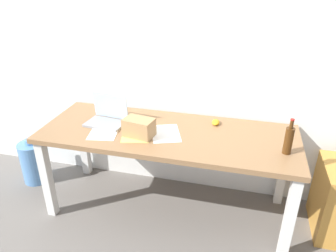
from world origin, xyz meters
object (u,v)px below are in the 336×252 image
Objects in this scene: computer_mouse at (216,122)px; water_cooler_jug at (34,162)px; laptop_left at (107,117)px; beer_bottle at (289,140)px; cardboard_box at (139,128)px; desk at (168,142)px.

computer_mouse reaches higher than water_cooler_jug.
beer_bottle is (1.39, -0.14, 0.05)m from laptop_left.
laptop_left is 0.89m from computer_mouse.
water_cooler_jug is at bearing 170.67° from cardboard_box.
cardboard_box is (0.33, -0.15, 0.02)m from laptop_left.
desk is 0.28m from cardboard_box.
laptop_left is 1.49× the size of cardboard_box.
desk is 7.69× the size of beer_bottle.
computer_mouse is at bearing 12.70° from laptop_left.
beer_bottle is (0.87, -0.11, 0.19)m from desk.
laptop_left is at bearing 174.41° from beer_bottle.
laptop_left is (-0.52, 0.03, 0.14)m from desk.
computer_mouse is at bearing 5.10° from water_cooler_jug.
cardboard_box is 1.33m from water_cooler_jug.
water_cooler_jug is (-1.17, 0.19, -0.61)m from cardboard_box.
computer_mouse is 0.45× the size of cardboard_box.
water_cooler_jug is at bearing 176.90° from desk.
desk is 0.90m from beer_bottle.
beer_bottle is 0.63m from computer_mouse.
computer_mouse is 0.64m from cardboard_box.
laptop_left reaches higher than water_cooler_jug.
desk is at bearing 31.16° from cardboard_box.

